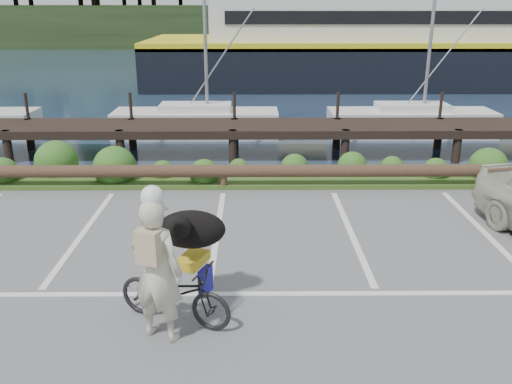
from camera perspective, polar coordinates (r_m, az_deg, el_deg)
ground at (r=8.82m, az=-4.88°, el=-9.38°), size 72.00×72.00×0.00m
harbor_backdrop at (r=86.29m, az=-0.64°, el=16.40°), size 170.00×160.00×30.00m
vegetation_strip at (r=13.69m, az=-3.26°, el=1.48°), size 34.00×1.60×0.10m
log_rail at (r=13.04m, az=-3.40°, el=0.33°), size 32.00×0.30×0.60m
bicycle at (r=7.66m, az=-8.56°, el=-10.43°), size 1.80×1.19×0.89m
cyclist at (r=7.11m, az=-10.37°, el=-8.10°), size 0.84×0.71×1.97m
dog at (r=7.77m, az=-6.82°, el=-3.93°), size 0.81×1.09×0.56m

